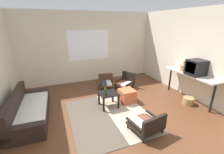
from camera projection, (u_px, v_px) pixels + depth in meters
ground_plane at (120, 119)px, 3.82m from camera, size 7.80×7.80×0.00m
far_wall_with_window at (88, 48)px, 6.04m from camera, size 5.60×0.13×2.70m
side_wall_right at (198, 56)px, 4.57m from camera, size 0.12×6.60×2.70m
area_rug at (109, 115)px, 3.99m from camera, size 1.97×2.29×0.01m
couch at (29, 111)px, 3.80m from camera, size 0.85×1.99×0.68m
coffee_table at (108, 96)px, 4.31m from camera, size 0.51×0.50×0.42m
armchair_by_window at (106, 82)px, 5.67m from camera, size 0.65×0.64×0.48m
armchair_striped_foreground at (148, 124)px, 3.29m from camera, size 0.72×0.69×0.50m
armchair_corner at (126, 82)px, 5.62m from camera, size 0.75×0.73×0.56m
ottoman_orange at (127, 96)px, 4.64m from camera, size 0.45×0.45×0.38m
console_shelf at (190, 76)px, 4.57m from camera, size 0.44×1.70×0.86m
crt_television at (196, 67)px, 4.34m from camera, size 0.47×0.42×0.44m
clay_vase at (184, 67)px, 4.73m from camera, size 0.25×0.25×0.31m
glass_bottle at (105, 92)px, 4.12m from camera, size 0.07×0.07×0.25m
wicker_basket at (188, 101)px, 4.51m from camera, size 0.31×0.31×0.21m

